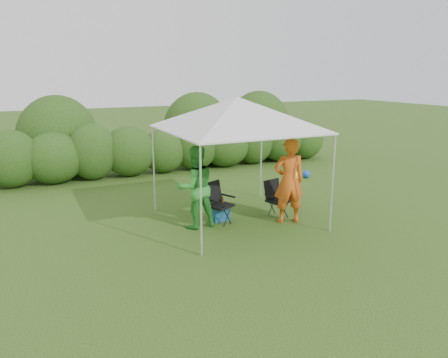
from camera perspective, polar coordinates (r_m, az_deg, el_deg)
name	(u,v)px	position (r m, az deg, el deg)	size (l,w,h in m)	color
ground	(247,227)	(9.78, 2.99, -6.27)	(70.00, 70.00, 0.00)	#3C5E1D
hedge	(163,149)	(14.96, -7.93, 3.93)	(13.15, 1.53, 1.80)	#2F531A
canopy	(237,114)	(9.67, 1.76, 8.51)	(3.10, 3.10, 2.83)	silver
chair_right	(276,196)	(10.44, 6.79, -2.20)	(0.63, 0.59, 0.87)	black
chair_left	(217,200)	(9.90, -0.91, -2.75)	(0.71, 0.69, 0.94)	black
man	(289,181)	(9.93, 8.48, -0.24)	(0.71, 0.46, 1.94)	orange
woman	(195,187)	(9.53, -3.75, -1.06)	(0.89, 0.69, 1.83)	green
cooler	(220,213)	(10.13, -0.58, -4.44)	(0.46, 0.36, 0.36)	#1C5482
bottle	(223,201)	(10.04, -0.18, -2.91)	(0.06, 0.06, 0.21)	#592D0C
lawn_toy	(298,173)	(14.41, 9.59, 0.75)	(0.62, 0.52, 0.31)	yellow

